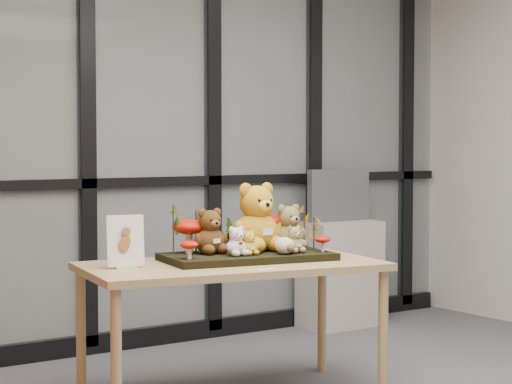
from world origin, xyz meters
TOP-DOWN VIEW (x-y plane):
  - room_shell at (0.00, 0.00)m, footprint 5.00×5.00m
  - glass_partition at (-0.00, 2.47)m, footprint 4.90×0.06m
  - display_table at (-0.28, 1.13)m, footprint 1.59×0.99m
  - diorama_tray at (-0.16, 1.16)m, footprint 0.91×0.57m
  - bear_pooh_yellow at (-0.06, 1.22)m, footprint 0.34×0.32m
  - bear_brown_medium at (-0.32, 1.26)m, footprint 0.22×0.21m
  - bear_tan_back at (0.12, 1.18)m, footprint 0.23×0.21m
  - bear_small_yellow at (-0.20, 1.09)m, footprint 0.12×0.11m
  - bear_white_bow at (-0.27, 1.10)m, footprint 0.14×0.13m
  - bear_beige_small at (0.05, 1.04)m, footprint 0.13×0.13m
  - plush_cream_hedgehog at (-0.03, 1.01)m, footprint 0.08×0.08m
  - mushroom_back_left at (-0.40, 1.34)m, footprint 0.17×0.17m
  - mushroom_back_right at (0.04, 1.27)m, footprint 0.19×0.19m
  - mushroom_front_left at (-0.53, 1.12)m, footprint 0.09×0.09m
  - mushroom_front_right at (0.20, 0.99)m, footprint 0.08×0.08m
  - sprig_green_far_left at (-0.49, 1.34)m, footprint 0.05×0.05m
  - sprig_green_mid_left at (-0.35, 1.36)m, footprint 0.05×0.05m
  - sprig_dry_far_right at (0.23, 1.19)m, footprint 0.05×0.05m
  - sprig_dry_mid_right at (0.21, 1.08)m, footprint 0.05×0.05m
  - sprig_green_centre at (-0.17, 1.33)m, footprint 0.05×0.05m
  - sign_holder at (-0.81, 1.24)m, footprint 0.18×0.08m
  - label_card at (-0.28, 0.83)m, footprint 0.08×0.03m
  - cabinet at (1.38, 2.27)m, footprint 0.56×0.33m
  - monitor at (1.38, 2.29)m, footprint 0.52×0.05m

SIDE VIEW (x-z plane):
  - cabinet at x=1.38m, z-range 0.00..0.74m
  - display_table at x=-0.28m, z-range 0.28..0.98m
  - label_card at x=-0.28m, z-range 0.69..0.70m
  - diorama_tray at x=-0.16m, z-range 0.69..0.73m
  - mushroom_front_right at x=0.20m, z-range 0.73..0.82m
  - plush_cream_hedgehog at x=-0.03m, z-range 0.73..0.83m
  - mushroom_front_left at x=-0.53m, z-range 0.73..0.83m
  - bear_small_yellow at x=-0.20m, z-range 0.73..0.87m
  - bear_beige_small at x=0.05m, z-range 0.73..0.89m
  - sign_holder at x=-0.81m, z-range 0.68..0.94m
  - bear_white_bow at x=-0.27m, z-range 0.73..0.90m
  - sprig_green_centre at x=-0.17m, z-range 0.73..0.90m
  - sprig_dry_mid_right at x=0.21m, z-range 0.73..0.90m
  - mushroom_back_left at x=-0.40m, z-range 0.73..0.92m
  - mushroom_back_right at x=0.04m, z-range 0.73..0.94m
  - sprig_green_mid_left at x=-0.35m, z-range 0.73..0.95m
  - sprig_dry_far_right at x=0.23m, z-range 0.73..0.97m
  - sprig_green_far_left at x=-0.49m, z-range 0.73..0.98m
  - bear_brown_medium at x=-0.32m, z-range 0.73..0.99m
  - bear_tan_back at x=0.12m, z-range 0.73..1.00m
  - bear_pooh_yellow at x=-0.06m, z-range 0.73..1.12m
  - monitor at x=1.38m, z-range 0.74..1.11m
  - glass_partition at x=0.00m, z-range 0.03..2.81m
  - room_shell at x=0.00m, z-range -0.82..4.18m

